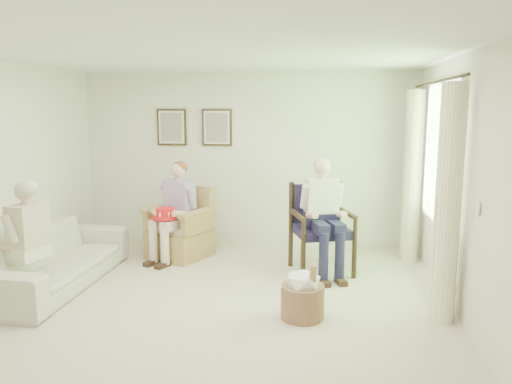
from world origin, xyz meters
TOP-DOWN VIEW (x-y plane):
  - floor at (0.00, 0.00)m, footprint 5.50×5.50m
  - back_wall at (0.00, 2.75)m, footprint 5.00×0.04m
  - front_wall at (0.00, -2.75)m, footprint 5.00×0.04m
  - right_wall at (2.50, 0.00)m, footprint 0.04×5.50m
  - ceiling at (0.00, 0.00)m, footprint 5.00×5.50m
  - window at (2.46, 1.20)m, footprint 0.13×2.50m
  - curtain_left at (2.33, 0.22)m, footprint 0.34×0.34m
  - curtain_right at (2.33, 2.18)m, footprint 0.34×0.34m
  - framed_print_left at (-1.15, 2.71)m, footprint 0.45×0.05m
  - framed_print_right at (-0.45, 2.71)m, footprint 0.45×0.05m
  - wicker_armchair at (-0.83, 1.94)m, footprint 0.76×0.75m
  - wood_armchair at (1.14, 1.60)m, footprint 0.71×0.66m
  - sofa at (-1.95, 0.60)m, footprint 2.28×0.89m
  - person_wicker at (-0.83, 1.81)m, footprint 0.40×0.62m
  - person_dark at (1.14, 1.42)m, footprint 0.40×0.62m
  - person_sofa at (-1.95, 0.02)m, footprint 0.42×0.62m
  - red_hat at (-0.93, 1.62)m, footprint 0.36×0.36m
  - hatbox at (0.97, 0.04)m, footprint 0.53×0.53m

SIDE VIEW (x-z plane):
  - floor at x=0.00m, z-range 0.00..0.00m
  - hatbox at x=0.97m, z-range -0.07..0.56m
  - wicker_armchair at x=-0.83m, z-range -0.18..0.79m
  - sofa at x=-1.95m, z-range 0.00..0.66m
  - wood_armchair at x=1.14m, z-range 0.05..1.14m
  - red_hat at x=-0.93m, z-range 0.60..0.74m
  - person_sofa at x=-1.95m, z-range 0.10..1.41m
  - person_wicker at x=-0.83m, z-range 0.10..1.42m
  - person_dark at x=1.14m, z-range 0.14..1.57m
  - curtain_left at x=2.33m, z-range 0.00..2.30m
  - curtain_right at x=2.33m, z-range 0.00..2.30m
  - back_wall at x=0.00m, z-range 0.00..2.60m
  - front_wall at x=0.00m, z-range 0.00..2.60m
  - right_wall at x=2.50m, z-range 0.00..2.60m
  - window at x=2.46m, z-range 0.77..2.40m
  - framed_print_left at x=-1.15m, z-range 1.51..2.06m
  - framed_print_right at x=-0.45m, z-range 1.51..2.06m
  - ceiling at x=0.00m, z-range 2.59..2.61m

